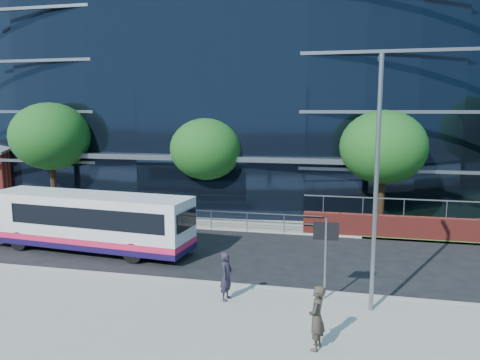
% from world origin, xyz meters
% --- Properties ---
extents(ground, '(200.00, 200.00, 0.00)m').
position_xyz_m(ground, '(0.00, 0.00, 0.00)').
color(ground, black).
rests_on(ground, ground).
extents(pavement_near, '(80.00, 8.00, 0.15)m').
position_xyz_m(pavement_near, '(0.00, -5.00, 0.07)').
color(pavement_near, gray).
rests_on(pavement_near, ground).
extents(kerb, '(80.00, 0.25, 0.16)m').
position_xyz_m(kerb, '(0.00, -1.00, 0.08)').
color(kerb, gray).
rests_on(kerb, ground).
extents(yellow_line_outer, '(80.00, 0.08, 0.01)m').
position_xyz_m(yellow_line_outer, '(0.00, -0.80, 0.01)').
color(yellow_line_outer, gold).
rests_on(yellow_line_outer, ground).
extents(yellow_line_inner, '(80.00, 0.08, 0.01)m').
position_xyz_m(yellow_line_inner, '(0.00, -0.65, 0.01)').
color(yellow_line_inner, gold).
rests_on(yellow_line_inner, ground).
extents(far_forecourt, '(50.00, 8.00, 0.10)m').
position_xyz_m(far_forecourt, '(-6.00, 11.00, 0.05)').
color(far_forecourt, gray).
rests_on(far_forecourt, ground).
extents(glass_office, '(44.00, 23.10, 16.00)m').
position_xyz_m(glass_office, '(-4.00, 20.85, 8.00)').
color(glass_office, black).
rests_on(glass_office, ground).
extents(guard_railings, '(24.00, 0.05, 1.10)m').
position_xyz_m(guard_railings, '(-8.00, 7.00, 0.82)').
color(guard_railings, slate).
rests_on(guard_railings, ground).
extents(street_sign, '(0.85, 0.09, 2.80)m').
position_xyz_m(street_sign, '(4.50, -1.59, 2.15)').
color(street_sign, slate).
rests_on(street_sign, pavement_near).
extents(tree_far_a, '(4.95, 4.95, 6.98)m').
position_xyz_m(tree_far_a, '(-13.00, 9.00, 4.86)').
color(tree_far_a, black).
rests_on(tree_far_a, ground).
extents(tree_far_b, '(4.29, 4.29, 6.05)m').
position_xyz_m(tree_far_b, '(-3.00, 9.50, 4.21)').
color(tree_far_b, black).
rests_on(tree_far_b, ground).
extents(tree_far_c, '(4.62, 4.62, 6.51)m').
position_xyz_m(tree_far_c, '(7.00, 9.00, 4.54)').
color(tree_far_c, black).
rests_on(tree_far_c, ground).
extents(streetlight_east, '(0.15, 0.77, 8.00)m').
position_xyz_m(streetlight_east, '(6.00, -2.17, 4.44)').
color(streetlight_east, slate).
rests_on(streetlight_east, pavement_near).
extents(city_bus, '(10.02, 3.17, 2.66)m').
position_xyz_m(city_bus, '(-6.33, 2.07, 1.41)').
color(city_bus, silver).
rests_on(city_bus, ground).
extents(pedestrian, '(0.48, 0.65, 1.65)m').
position_xyz_m(pedestrian, '(1.29, -2.41, 0.98)').
color(pedestrian, '#241E2D').
rests_on(pedestrian, pavement_near).
extents(pedestrian_b, '(0.52, 0.71, 1.76)m').
position_xyz_m(pedestrian_b, '(4.45, -5.08, 1.03)').
color(pedestrian_b, '#372F26').
rests_on(pedestrian_b, pavement_near).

